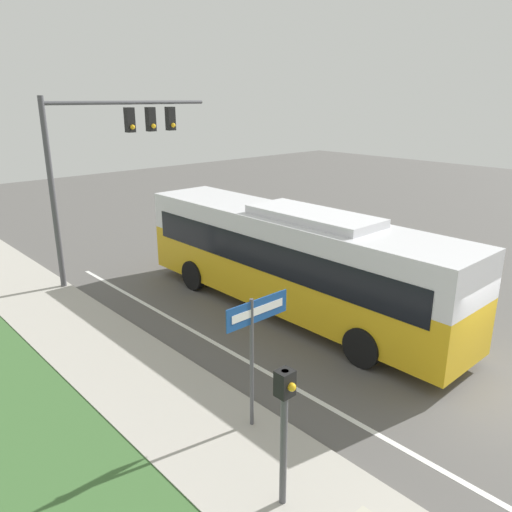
% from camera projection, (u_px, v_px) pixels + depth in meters
% --- Properties ---
extents(ground_plane, '(80.00, 80.00, 0.00)m').
position_uv_depth(ground_plane, '(504.00, 391.00, 11.95)').
color(ground_plane, '#565451').
extents(lane_divider_near, '(0.14, 30.00, 0.01)m').
position_uv_depth(lane_divider_near, '(426.00, 462.00, 9.63)').
color(lane_divider_near, silver).
rests_on(lane_divider_near, ground_plane).
extents(bus, '(2.59, 11.99, 3.48)m').
position_uv_depth(bus, '(290.00, 256.00, 15.83)').
color(bus, gold).
rests_on(bus, ground_plane).
extents(signal_gantry, '(6.61, 0.41, 6.77)m').
position_uv_depth(signal_gantry, '(109.00, 147.00, 18.23)').
color(signal_gantry, '#4C4C51').
rests_on(signal_gantry, ground_plane).
extents(pedestrian_signal, '(0.28, 0.34, 2.66)m').
position_uv_depth(pedestrian_signal, '(284.00, 416.00, 8.00)').
color(pedestrian_signal, '#4C4C51').
rests_on(pedestrian_signal, ground_plane).
extents(street_sign, '(1.60, 0.08, 2.98)m').
position_uv_depth(street_sign, '(255.00, 335.00, 9.99)').
color(street_sign, '#4C4C51').
rests_on(street_sign, ground_plane).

